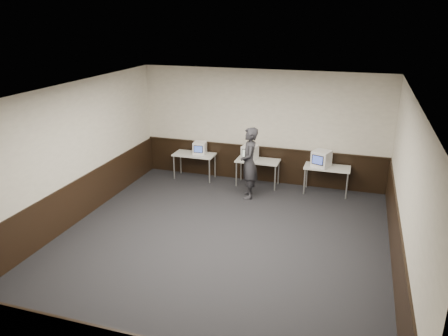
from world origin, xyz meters
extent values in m
plane|color=black|center=(0.00, 0.00, 0.00)|extent=(8.00, 8.00, 0.00)
plane|color=white|center=(0.00, 0.00, 3.20)|extent=(8.00, 8.00, 0.00)
plane|color=beige|center=(0.00, 4.00, 1.60)|extent=(7.00, 0.00, 7.00)
plane|color=beige|center=(0.00, -4.00, 1.60)|extent=(7.00, 0.00, 7.00)
plane|color=beige|center=(-3.50, 0.00, 1.60)|extent=(0.00, 8.00, 8.00)
plane|color=beige|center=(3.50, 0.00, 1.60)|extent=(0.00, 8.00, 8.00)
cube|color=black|center=(0.00, 3.98, 0.50)|extent=(6.98, 0.04, 1.00)
cube|color=black|center=(-3.48, 0.00, 0.50)|extent=(0.04, 7.98, 1.00)
cube|color=black|center=(3.48, 0.00, 0.50)|extent=(0.04, 7.98, 1.00)
cube|color=black|center=(0.00, 3.96, 1.02)|extent=(6.98, 0.06, 0.04)
cube|color=silver|center=(-1.90, 3.60, 0.73)|extent=(1.20, 0.60, 0.04)
cylinder|color=#999999|center=(-2.45, 3.35, 0.35)|extent=(0.04, 0.04, 0.71)
cylinder|color=#999999|center=(-1.35, 3.35, 0.35)|extent=(0.04, 0.04, 0.71)
cylinder|color=#999999|center=(-2.45, 3.85, 0.35)|extent=(0.04, 0.04, 0.71)
cylinder|color=#999999|center=(-1.35, 3.85, 0.35)|extent=(0.04, 0.04, 0.71)
cube|color=silver|center=(0.00, 3.60, 0.73)|extent=(1.20, 0.60, 0.04)
cylinder|color=#999999|center=(-0.55, 3.35, 0.35)|extent=(0.04, 0.04, 0.71)
cylinder|color=#999999|center=(0.55, 3.35, 0.35)|extent=(0.04, 0.04, 0.71)
cylinder|color=#999999|center=(-0.55, 3.85, 0.35)|extent=(0.04, 0.04, 0.71)
cylinder|color=#999999|center=(0.55, 3.85, 0.35)|extent=(0.04, 0.04, 0.71)
cube|color=silver|center=(1.90, 3.60, 0.73)|extent=(1.20, 0.60, 0.04)
cylinder|color=#999999|center=(1.35, 3.35, 0.35)|extent=(0.04, 0.04, 0.71)
cylinder|color=#999999|center=(2.45, 3.35, 0.35)|extent=(0.04, 0.04, 0.71)
cylinder|color=#999999|center=(1.35, 3.85, 0.35)|extent=(0.04, 0.04, 0.71)
cylinder|color=#999999|center=(2.45, 3.85, 0.35)|extent=(0.04, 0.04, 0.71)
cube|color=white|center=(-1.74, 3.65, 0.93)|extent=(0.40, 0.41, 0.36)
cube|color=black|center=(-1.72, 3.46, 0.95)|extent=(0.27, 0.05, 0.21)
cube|color=#3852A7|center=(-1.72, 3.45, 0.95)|extent=(0.23, 0.03, 0.18)
cube|color=white|center=(-0.24, 3.61, 0.95)|extent=(0.45, 0.47, 0.39)
cube|color=black|center=(-0.27, 3.40, 0.97)|extent=(0.29, 0.06, 0.24)
cube|color=#B6C8AF|center=(-0.27, 3.40, 0.97)|extent=(0.25, 0.04, 0.20)
cube|color=white|center=(1.73, 3.59, 0.97)|extent=(0.56, 0.57, 0.43)
cube|color=black|center=(1.65, 3.37, 0.99)|extent=(0.31, 0.12, 0.26)
cube|color=#3C51B4|center=(1.65, 3.36, 0.99)|extent=(0.27, 0.10, 0.22)
imported|color=#27262C|center=(-0.02, 2.70, 0.95)|extent=(0.63, 0.79, 1.89)
camera|label=1|loc=(2.58, -7.69, 4.60)|focal=35.00mm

